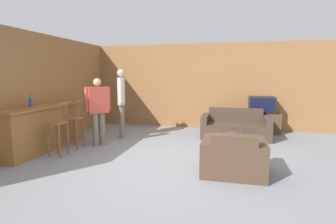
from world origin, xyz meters
TOP-DOWN VIEW (x-y plane):
  - ground_plane at (0.00, 0.00)m, footprint 24.00×24.00m
  - wall_back at (0.00, 3.50)m, footprint 9.40×0.08m
  - wall_left at (-3.11, 1.25)m, footprint 0.08×8.50m
  - bar_counter at (-2.77, 0.19)m, footprint 0.55×2.28m
  - bar_chair_near at (-2.17, -0.13)m, footprint 0.39×0.39m
  - bar_chair_mid at (-2.17, 0.48)m, footprint 0.40×0.40m
  - couch_far at (1.35, 2.38)m, footprint 1.74×0.93m
  - armchair_near at (1.29, -0.31)m, footprint 1.03×0.88m
  - coffee_table at (1.20, 1.05)m, footprint 0.55×1.10m
  - tv_unit at (2.07, 3.16)m, footprint 1.04×0.52m
  - tv at (2.07, 3.16)m, footprint 0.70×0.52m
  - bottle at (-2.81, -0.11)m, footprint 0.07×0.07m
  - book_on_table at (1.25, 1.17)m, footprint 0.21×0.18m
  - person_by_window at (-1.57, 1.66)m, footprint 0.28×0.50m
  - person_by_counter at (-1.78, 0.80)m, footprint 0.45×0.47m

SIDE VIEW (x-z plane):
  - ground_plane at x=0.00m, z-range 0.00..0.00m
  - couch_far at x=1.35m, z-range -0.11..0.64m
  - armchair_near at x=1.29m, z-range -0.10..0.63m
  - tv_unit at x=2.07m, z-range 0.00..0.57m
  - coffee_table at x=1.20m, z-range 0.13..0.49m
  - book_on_table at x=1.25m, z-range 0.36..0.38m
  - bar_counter at x=-2.77m, z-range 0.00..0.99m
  - bar_chair_near at x=-2.17m, z-range 0.05..1.15m
  - bar_chair_mid at x=-2.17m, z-range 0.05..1.15m
  - tv at x=2.07m, z-range 0.57..1.04m
  - person_by_counter at x=-1.78m, z-range 0.09..1.67m
  - person_by_window at x=-1.57m, z-range 0.14..1.94m
  - bottle at x=-2.81m, z-range 0.98..1.24m
  - wall_back at x=0.00m, z-range 0.00..2.60m
  - wall_left at x=-3.11m, z-range 0.00..2.60m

